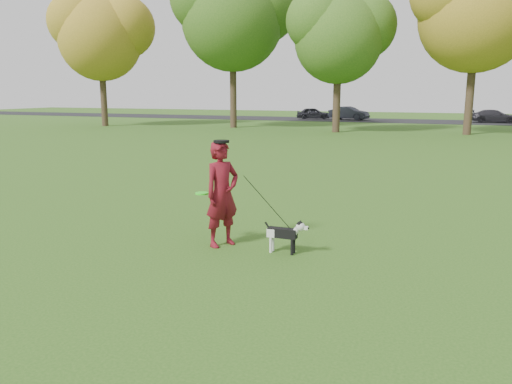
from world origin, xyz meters
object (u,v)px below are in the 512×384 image
at_px(car_left, 313,113).
at_px(car_right, 495,116).
at_px(dog, 286,232).
at_px(man, 222,194).
at_px(car_mid, 349,113).

bearing_deg(car_left, car_right, -107.34).
bearing_deg(car_left, dog, 176.69).
bearing_deg(man, car_mid, 36.40).
distance_m(man, car_mid, 39.94).
xyz_separation_m(car_mid, car_right, (12.40, 0.00, -0.07)).
relative_size(man, car_left, 0.57).
bearing_deg(car_left, car_mid, -107.34).
distance_m(dog, car_left, 40.83).
height_order(dog, car_mid, car_mid).
bearing_deg(car_right, dog, 172.53).
distance_m(man, car_left, 40.53).
distance_m(man, car_right, 40.21).
height_order(man, dog, man).
relative_size(car_left, car_mid, 0.86).
xyz_separation_m(man, car_left, (-8.74, 39.58, -0.34)).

